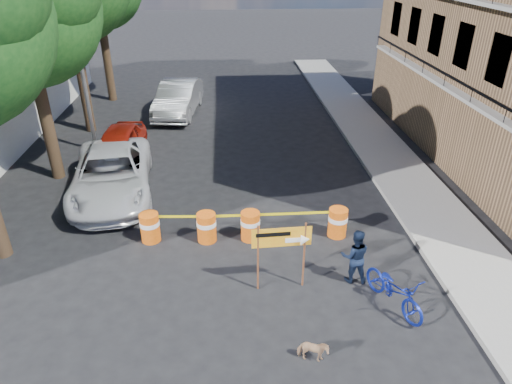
{
  "coord_description": "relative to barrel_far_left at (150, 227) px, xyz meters",
  "views": [
    {
      "loc": [
        -0.42,
        -9.05,
        7.68
      ],
      "look_at": [
        0.42,
        2.82,
        1.3
      ],
      "focal_mm": 32.0,
      "sensor_mm": 36.0,
      "label": 1
    }
  ],
  "objects": [
    {
      "name": "ground",
      "position": [
        2.73,
        -2.42,
        -0.47
      ],
      "size": [
        120.0,
        120.0,
        0.0
      ],
      "primitive_type": "plane",
      "color": "black",
      "rests_on": "ground"
    },
    {
      "name": "suv_white",
      "position": [
        -1.67,
        3.01,
        0.31
      ],
      "size": [
        3.31,
        5.92,
        1.56
      ],
      "primitive_type": "imported",
      "rotation": [
        0.0,
        0.0,
        0.13
      ],
      "color": "silver",
      "rests_on": "ground"
    },
    {
      "name": "barrel_far_left",
      "position": [
        0.0,
        0.0,
        0.0
      ],
      "size": [
        0.58,
        0.58,
        0.9
      ],
      "color": "#D2540C",
      "rests_on": "ground"
    },
    {
      "name": "pedestrian",
      "position": [
        5.49,
        -2.23,
        0.28
      ],
      "size": [
        0.81,
        0.67,
        1.51
      ],
      "primitive_type": "imported",
      "rotation": [
        0.0,
        0.0,
        3.0
      ],
      "color": "black",
      "rests_on": "ground"
    },
    {
      "name": "detour_sign",
      "position": [
        3.77,
        -2.37,
        0.91
      ],
      "size": [
        1.47,
        0.28,
        1.89
      ],
      "rotation": [
        0.0,
        0.0,
        0.05
      ],
      "color": "#592D19",
      "rests_on": "ground"
    },
    {
      "name": "barrel_far_right",
      "position": [
        5.55,
        -0.12,
        0.0
      ],
      "size": [
        0.58,
        0.58,
        0.9
      ],
      "color": "#D2540C",
      "rests_on": "ground"
    },
    {
      "name": "sedan_silver",
      "position": [
        -0.07,
        11.79,
        0.37
      ],
      "size": [
        2.43,
        5.3,
        1.68
      ],
      "primitive_type": "imported",
      "rotation": [
        0.0,
        0.0,
        -0.13
      ],
      "color": "#9D9FA3",
      "rests_on": "ground"
    },
    {
      "name": "dog",
      "position": [
        3.96,
        -4.79,
        -0.19
      ],
      "size": [
        0.71,
        0.44,
        0.56
      ],
      "primitive_type": "imported",
      "rotation": [
        0.0,
        0.0,
        1.34
      ],
      "color": "tan",
      "rests_on": "ground"
    },
    {
      "name": "tree_mid_a",
      "position": [
        -4.01,
        4.58,
        5.53
      ],
      "size": [
        5.25,
        5.0,
        8.68
      ],
      "color": "#332316",
      "rests_on": "ground"
    },
    {
      "name": "bicycle",
      "position": [
        6.19,
        -3.27,
        0.5
      ],
      "size": [
        1.02,
        1.21,
        1.95
      ],
      "primitive_type": "imported",
      "rotation": [
        0.0,
        0.0,
        0.39
      ],
      "color": "#122294",
      "rests_on": "ground"
    },
    {
      "name": "streetlamp",
      "position": [
        -3.21,
        7.08,
        3.9
      ],
      "size": [
        1.25,
        0.18,
        8.0
      ],
      "color": "gray",
      "rests_on": "ground"
    },
    {
      "name": "sidewalk_east",
      "position": [
        8.93,
        3.58,
        -0.4
      ],
      "size": [
        2.4,
        40.0,
        0.15
      ],
      "primitive_type": "cube",
      "color": "gray",
      "rests_on": "ground"
    },
    {
      "name": "barrel_mid_left",
      "position": [
        1.66,
        -0.11,
        0.0
      ],
      "size": [
        0.58,
        0.58,
        0.9
      ],
      "color": "#D2540C",
      "rests_on": "ground"
    },
    {
      "name": "sedan_red",
      "position": [
        -1.98,
        5.92,
        0.22
      ],
      "size": [
        1.89,
        4.17,
        1.39
      ],
      "primitive_type": "imported",
      "rotation": [
        0.0,
        0.0,
        -0.06
      ],
      "color": "maroon",
      "rests_on": "ground"
    },
    {
      "name": "barrel_mid_right",
      "position": [
        2.94,
        -0.12,
        0.0
      ],
      "size": [
        0.58,
        0.58,
        0.9
      ],
      "color": "#D2540C",
      "rests_on": "ground"
    }
  ]
}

